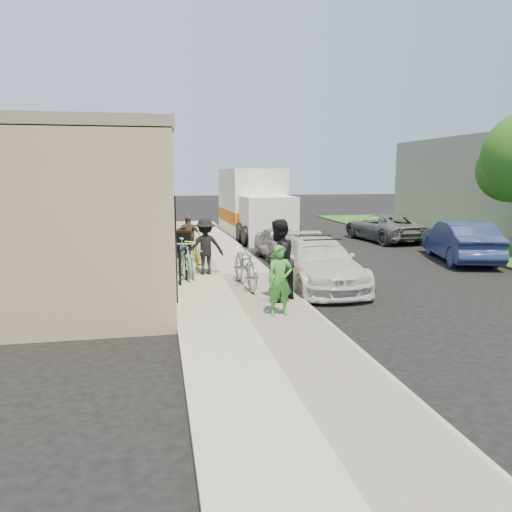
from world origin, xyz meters
TOP-DOWN VIEW (x-y plane):
  - ground at (0.00, 0.00)m, footprint 120.00×120.00m
  - sidewalk at (-2.00, 3.00)m, footprint 3.00×34.00m
  - curb at (-0.45, 3.00)m, footprint 0.12×34.00m
  - storefront at (-5.24, 7.99)m, footprint 3.60×20.00m
  - bike_rack at (-3.17, 2.00)m, footprint 0.27×0.66m
  - sandwich_board at (-2.91, 6.14)m, footprint 0.75×0.76m
  - sedan_white at (0.51, 1.56)m, footprint 1.91×4.68m
  - sedan_silver at (0.60, 5.90)m, footprint 1.64×3.58m
  - moving_truck at (0.90, 12.86)m, footprint 2.84×6.94m
  - far_car_blue at (6.85, 4.43)m, footprint 2.65×4.74m
  - far_car_gray at (6.56, 10.11)m, footprint 2.62×4.80m
  - tandem_bike at (-1.55, 1.27)m, footprint 0.94×2.29m
  - woman_rider at (-1.31, -1.55)m, footprint 0.55×0.36m
  - man_standing at (-1.07, -0.40)m, footprint 1.19×1.18m
  - cruiser_bike_a at (-3.11, 2.73)m, footprint 0.80×1.94m
  - cruiser_bike_b at (-2.91, 2.86)m, footprint 0.68×1.60m
  - cruiser_bike_c at (-2.73, 3.48)m, footprint 0.90×1.86m
  - bystander_a at (-2.45, 3.12)m, footprint 1.10×0.66m
  - bystander_b at (-2.77, 6.34)m, footprint 0.90×0.40m

SIDE VIEW (x-z plane):
  - ground at x=0.00m, z-range 0.00..0.00m
  - curb at x=-0.45m, z-range 0.00..0.13m
  - sidewalk at x=-2.00m, z-range 0.00..0.15m
  - cruiser_bike_b at x=-2.91m, z-range 0.15..0.97m
  - sedan_silver at x=0.60m, z-range 0.00..1.19m
  - far_car_gray at x=6.56m, z-range 0.00..1.27m
  - sandwich_board at x=-2.91m, z-range 0.16..1.18m
  - sedan_white at x=0.51m, z-range -0.02..1.38m
  - cruiser_bike_c at x=-2.73m, z-range 0.15..1.23m
  - cruiser_bike_a at x=-3.11m, z-range 0.15..1.28m
  - bike_rack at x=-3.17m, z-range 0.25..1.22m
  - tandem_bike at x=-1.55m, z-range 0.15..1.33m
  - far_car_blue at x=6.85m, z-range 0.00..1.48m
  - woman_rider at x=-1.31m, z-range 0.15..1.65m
  - bystander_b at x=-2.77m, z-range 0.15..1.67m
  - bystander_a at x=-2.45m, z-range 0.15..1.83m
  - man_standing at x=-1.07m, z-range 0.15..2.09m
  - moving_truck at x=0.90m, z-range -0.19..3.17m
  - storefront at x=-5.24m, z-range 0.01..4.24m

